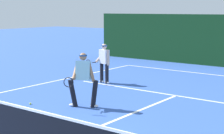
% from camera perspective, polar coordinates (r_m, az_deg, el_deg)
% --- Properties ---
extents(court_line_service, '(8.39, 0.10, 0.01)m').
position_cam_1_polar(court_line_service, '(12.57, 10.02, -4.44)').
color(court_line_service, white).
rests_on(court_line_service, ground_plane).
extents(court_line_centre, '(0.10, 6.40, 0.01)m').
position_cam_1_polar(court_line_centre, '(9.90, 1.42, -7.99)').
color(court_line_centre, white).
rests_on(court_line_centre, ground_plane).
extents(tennis_net, '(11.27, 0.09, 1.08)m').
position_cam_1_polar(tennis_net, '(7.50, -13.17, -9.77)').
color(tennis_net, '#1E4723').
rests_on(tennis_net, ground_plane).
extents(player_near, '(0.89, 1.01, 1.64)m').
position_cam_1_polar(player_near, '(10.81, -4.57, -1.65)').
color(player_near, black).
rests_on(player_near, ground_plane).
extents(player_far, '(0.83, 0.87, 1.56)m').
position_cam_1_polar(player_far, '(14.35, -1.28, 0.84)').
color(player_far, black).
rests_on(player_far, ground_plane).
extents(tennis_ball, '(0.07, 0.07, 0.07)m').
position_cam_1_polar(tennis_ball, '(11.51, -12.71, -5.63)').
color(tennis_ball, '#D1E033').
rests_on(tennis_ball, ground_plane).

